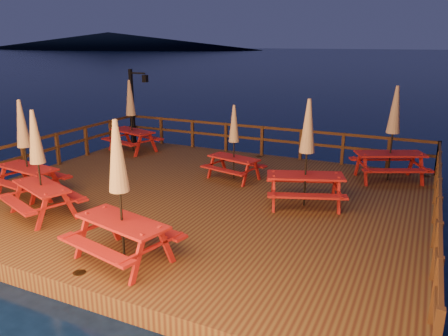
% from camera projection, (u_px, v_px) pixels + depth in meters
% --- Properties ---
extents(ground, '(500.00, 500.00, 0.00)m').
position_uv_depth(ground, '(200.00, 209.00, 12.10)').
color(ground, black).
rests_on(ground, ground).
extents(deck, '(12.00, 10.00, 0.40)m').
position_uv_depth(deck, '(199.00, 202.00, 12.04)').
color(deck, '#462316').
rests_on(deck, ground).
extents(deck_piles, '(11.44, 9.44, 1.40)m').
position_uv_depth(deck_piles, '(200.00, 219.00, 12.18)').
color(deck_piles, '#3C2213').
rests_on(deck_piles, ground).
extents(railing, '(11.80, 9.75, 1.10)m').
position_uv_depth(railing, '(227.00, 154.00, 13.31)').
color(railing, '#3C2213').
rests_on(railing, deck).
extents(lamp_post, '(0.85, 0.18, 3.00)m').
position_uv_depth(lamp_post, '(135.00, 100.00, 17.64)').
color(lamp_post, black).
rests_on(lamp_post, deck).
extents(headland_left, '(180.00, 84.00, 9.00)m').
position_uv_depth(headland_left, '(109.00, 41.00, 241.42)').
color(headland_left, black).
rests_on(headland_left, ground).
extents(picnic_table_0, '(2.22, 1.96, 2.75)m').
position_uv_depth(picnic_table_0, '(120.00, 190.00, 8.06)').
color(picnic_table_0, maroon).
rests_on(picnic_table_0, deck).
extents(picnic_table_1, '(2.01, 1.73, 2.61)m').
position_uv_depth(picnic_table_1, '(25.00, 146.00, 11.72)').
color(picnic_table_1, maroon).
rests_on(picnic_table_1, deck).
extents(picnic_table_2, '(1.85, 1.64, 2.27)m').
position_uv_depth(picnic_table_2, '(234.00, 141.00, 13.10)').
color(picnic_table_2, maroon).
rests_on(picnic_table_2, deck).
extents(picnic_table_3, '(2.50, 2.34, 2.85)m').
position_uv_depth(picnic_table_3, '(393.00, 132.00, 12.88)').
color(picnic_table_3, maroon).
rests_on(picnic_table_3, deck).
extents(picnic_table_4, '(2.21, 2.02, 2.58)m').
position_uv_depth(picnic_table_4, '(38.00, 162.00, 10.24)').
color(picnic_table_4, maroon).
rests_on(picnic_table_4, deck).
extents(picnic_table_5, '(2.35, 2.15, 2.74)m').
position_uv_depth(picnic_table_5, '(307.00, 152.00, 10.87)').
color(picnic_table_5, maroon).
rests_on(picnic_table_5, deck).
extents(picnic_table_6, '(2.24, 2.01, 2.69)m').
position_uv_depth(picnic_table_6, '(131.00, 115.00, 16.42)').
color(picnic_table_6, maroon).
rests_on(picnic_table_6, deck).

